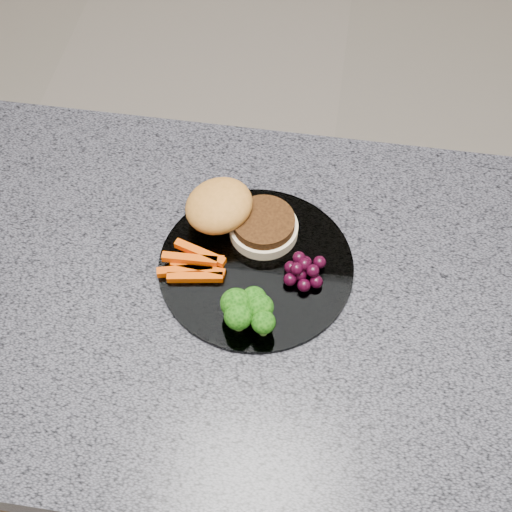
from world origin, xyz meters
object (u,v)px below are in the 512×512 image
(burger, at_px, (235,215))
(island_cabinet, at_px, (299,436))
(plate, at_px, (256,266))
(grape_bunch, at_px, (304,271))

(burger, bearing_deg, island_cabinet, -37.15)
(plate, bearing_deg, burger, 122.07)
(island_cabinet, relative_size, plate, 4.62)
(plate, height_order, burger, burger)
(island_cabinet, height_order, burger, burger)
(island_cabinet, bearing_deg, burger, 139.47)
(island_cabinet, relative_size, grape_bunch, 21.26)
(burger, bearing_deg, plate, -54.55)
(burger, height_order, grape_bunch, burger)
(grape_bunch, bearing_deg, island_cabinet, -59.24)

